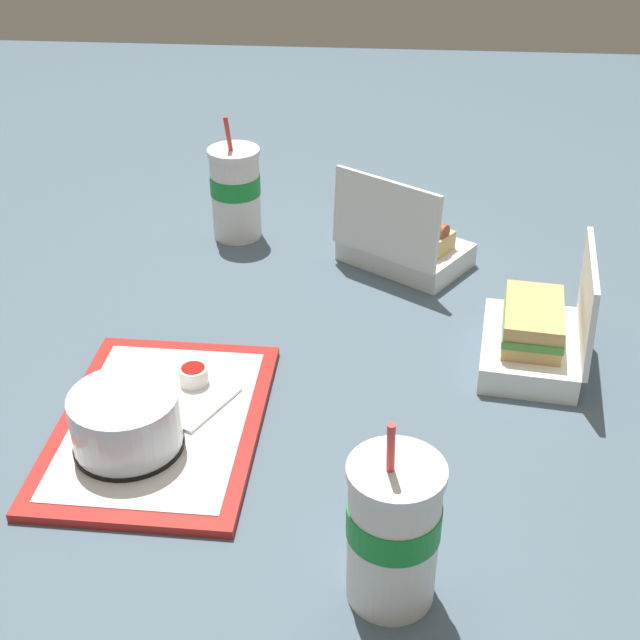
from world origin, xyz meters
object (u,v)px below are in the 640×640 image
object	(u,v)px
food_tray	(160,424)
clamshell_sandwich_left	(536,335)
plastic_fork	(214,409)
soda_cup_back	(393,530)
clamshell_hotdog_back	(403,243)
soda_cup_center	(236,191)
ketchup_cup	(193,374)
cake_container	(126,423)

from	to	relation	value
food_tray	clamshell_sandwich_left	distance (m)	0.54
food_tray	plastic_fork	size ratio (longest dim) A/B	3.41
clamshell_sandwich_left	soda_cup_back	bearing A→B (deg)	-24.31
plastic_fork	clamshell_sandwich_left	bearing A→B (deg)	138.36
plastic_fork	clamshell_hotdog_back	size ratio (longest dim) A/B	0.45
clamshell_hotdog_back	soda_cup_center	bearing A→B (deg)	-105.94
clamshell_sandwich_left	soda_cup_back	distance (m)	0.49
ketchup_cup	clamshell_hotdog_back	world-z (taller)	clamshell_hotdog_back
ketchup_cup	soda_cup_back	distance (m)	0.43
soda_cup_back	food_tray	bearing A→B (deg)	-129.14
food_tray	cake_container	distance (m)	0.07
soda_cup_back	cake_container	bearing A→B (deg)	-120.51
cake_container	ketchup_cup	bearing A→B (deg)	158.88
soda_cup_back	soda_cup_center	distance (m)	0.86
clamshell_sandwich_left	plastic_fork	bearing A→B (deg)	-68.62
clamshell_hotdog_back	soda_cup_back	world-z (taller)	soda_cup_back
ketchup_cup	soda_cup_back	world-z (taller)	soda_cup_back
cake_container	soda_cup_center	world-z (taller)	soda_cup_center
food_tray	plastic_fork	distance (m)	0.07
clamshell_hotdog_back	clamshell_sandwich_left	distance (m)	0.34
soda_cup_center	clamshell_sandwich_left	bearing A→B (deg)	53.26
clamshell_hotdog_back	clamshell_sandwich_left	bearing A→B (deg)	34.09
food_tray	soda_cup_center	bearing A→B (deg)	178.92
food_tray	plastic_fork	xyz separation A→B (m)	(-0.03, 0.07, 0.01)
food_tray	clamshell_sandwich_left	world-z (taller)	clamshell_sandwich_left
plastic_fork	soda_cup_center	world-z (taller)	soda_cup_center
ketchup_cup	clamshell_sandwich_left	distance (m)	0.49
clamshell_hotdog_back	soda_cup_center	xyz separation A→B (m)	(-0.09, -0.30, 0.05)
cake_container	clamshell_sandwich_left	size ratio (longest dim) A/B	0.65
ketchup_cup	clamshell_hotdog_back	bearing A→B (deg)	144.03
plastic_fork	soda_cup_center	distance (m)	0.54
food_tray	soda_cup_center	world-z (taller)	soda_cup_center
plastic_fork	soda_cup_back	xyz separation A→B (m)	(0.27, 0.24, 0.07)
food_tray	ketchup_cup	size ratio (longest dim) A/B	9.37
food_tray	ketchup_cup	distance (m)	0.09
cake_container	soda_cup_back	distance (m)	0.38
clamshell_sandwich_left	soda_cup_center	distance (m)	0.61
food_tray	soda_cup_back	world-z (taller)	soda_cup_back
food_tray	plastic_fork	world-z (taller)	plastic_fork
cake_container	soda_cup_center	distance (m)	0.62
clamshell_hotdog_back	soda_cup_back	xyz separation A→B (m)	(0.72, -0.01, 0.05)
clamshell_hotdog_back	soda_cup_back	size ratio (longest dim) A/B	1.07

